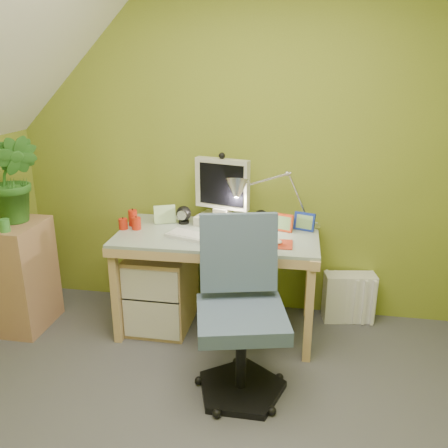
% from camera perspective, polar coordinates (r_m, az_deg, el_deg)
% --- Properties ---
extents(wall_back, '(3.20, 0.01, 2.40)m').
position_cam_1_polar(wall_back, '(3.33, 1.83, 9.01)').
color(wall_back, olive).
rests_on(wall_back, floor).
extents(desk, '(1.33, 0.69, 0.71)m').
position_cam_1_polar(desk, '(3.25, -0.77, -6.94)').
color(desk, tan).
rests_on(desk, floor).
extents(monitor, '(0.46, 0.34, 0.56)m').
position_cam_1_polar(monitor, '(3.20, -0.21, 4.72)').
color(monitor, beige).
rests_on(monitor, desk).
extents(speaker_left, '(0.12, 0.12, 0.13)m').
position_cam_1_polar(speaker_left, '(3.30, -4.88, 1.14)').
color(speaker_left, black).
rests_on(speaker_left, desk).
extents(speaker_right, '(0.11, 0.11, 0.13)m').
position_cam_1_polar(speaker_right, '(3.21, 4.48, 0.63)').
color(speaker_right, black).
rests_on(speaker_right, desk).
extents(keyboard, '(0.48, 0.28, 0.02)m').
position_cam_1_polar(keyboard, '(3.00, -2.80, -1.69)').
color(keyboard, silver).
rests_on(keyboard, desk).
extents(mousepad, '(0.24, 0.17, 0.01)m').
position_cam_1_polar(mousepad, '(2.94, 5.99, -2.39)').
color(mousepad, '#B3331C').
rests_on(mousepad, desk).
extents(mouse, '(0.12, 0.09, 0.04)m').
position_cam_1_polar(mouse, '(2.94, 6.00, -2.12)').
color(mouse, white).
rests_on(mouse, mousepad).
extents(amber_tumbler, '(0.09, 0.09, 0.10)m').
position_cam_1_polar(amber_tumbler, '(3.00, 2.29, -0.95)').
color(amber_tumbler, '#965415').
rests_on(amber_tumbler, desk).
extents(candle_cluster, '(0.16, 0.15, 0.11)m').
position_cam_1_polar(candle_cluster, '(3.27, -11.15, 0.51)').
color(candle_cluster, red).
rests_on(candle_cluster, desk).
extents(photo_frame_red, '(0.14, 0.06, 0.12)m').
position_cam_1_polar(photo_frame_red, '(3.16, 7.10, 0.18)').
color(photo_frame_red, red).
rests_on(photo_frame_red, desk).
extents(photo_frame_blue, '(0.14, 0.06, 0.12)m').
position_cam_1_polar(photo_frame_blue, '(3.20, 9.65, 0.30)').
color(photo_frame_blue, navy).
rests_on(photo_frame_blue, desk).
extents(photo_frame_green, '(0.15, 0.08, 0.13)m').
position_cam_1_polar(photo_frame_green, '(3.32, -7.14, 1.16)').
color(photo_frame_green, '#A7CB8B').
rests_on(photo_frame_green, desk).
extents(desk_lamp, '(0.55, 0.26, 0.58)m').
position_cam_1_polar(desk_lamp, '(3.16, 7.88, 4.46)').
color(desk_lamp, '#A9A9AD').
rests_on(desk_lamp, desk).
extents(side_ledge, '(0.28, 0.43, 0.76)m').
position_cam_1_polar(side_ledge, '(3.55, -22.89, -5.79)').
color(side_ledge, tan).
rests_on(side_ledge, floor).
extents(potted_plant, '(0.37, 0.32, 0.58)m').
position_cam_1_polar(potted_plant, '(3.38, -23.87, 4.95)').
color(potted_plant, '#2E6C24').
rests_on(potted_plant, side_ledge).
extents(green_cup, '(0.07, 0.07, 0.08)m').
position_cam_1_polar(green_cup, '(3.28, -24.88, -0.15)').
color(green_cup, green).
rests_on(green_cup, side_ledge).
extents(task_chair, '(0.65, 0.65, 0.97)m').
position_cam_1_polar(task_chair, '(2.58, 2.13, -10.96)').
color(task_chair, '#43566E').
rests_on(task_chair, floor).
extents(radiator, '(0.37, 0.20, 0.35)m').
position_cam_1_polar(radiator, '(3.54, 14.79, -8.51)').
color(radiator, white).
rests_on(radiator, floor).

